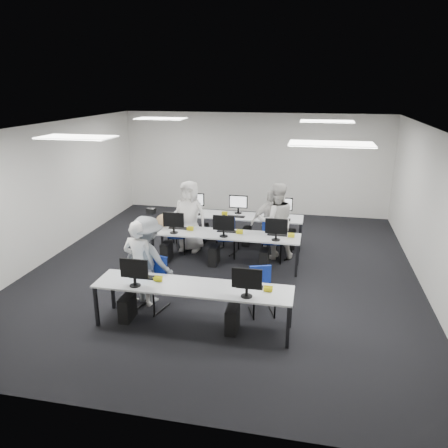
% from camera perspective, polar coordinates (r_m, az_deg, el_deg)
% --- Properties ---
extents(room, '(9.00, 9.02, 3.00)m').
position_cam_1_polar(room, '(8.97, -0.06, 2.97)').
color(room, black).
rests_on(room, ground).
extents(ceiling_panels, '(5.20, 4.60, 0.02)m').
position_cam_1_polar(ceiling_panels, '(8.71, -0.07, 12.46)').
color(ceiling_panels, white).
rests_on(ceiling_panels, room).
extents(desk_front, '(3.20, 0.70, 0.73)m').
position_cam_1_polar(desk_front, '(7.07, -4.11, -8.44)').
color(desk_front, '#B6B9BA').
rests_on(desk_front, ground).
extents(desk_mid, '(3.20, 0.70, 0.73)m').
position_cam_1_polar(desk_mid, '(9.40, 0.19, -1.55)').
color(desk_mid, '#B6B9BA').
rests_on(desk_mid, ground).
extents(desk_back, '(3.20, 0.70, 0.73)m').
position_cam_1_polar(desk_back, '(10.71, 1.70, 0.89)').
color(desk_back, '#B6B9BA').
rests_on(desk_back, ground).
extents(equipment_front, '(2.51, 0.41, 1.19)m').
position_cam_1_polar(equipment_front, '(7.25, -5.58, -10.63)').
color(equipment_front, '#0C529F').
rests_on(equipment_front, desk_front).
extents(equipment_mid, '(2.91, 0.41, 1.19)m').
position_cam_1_polar(equipment_mid, '(9.53, -0.97, -3.34)').
color(equipment_mid, white).
rests_on(equipment_mid, desk_mid).
extents(equipment_back, '(2.91, 0.41, 1.19)m').
position_cam_1_polar(equipment_back, '(10.79, 2.70, -0.78)').
color(equipment_back, white).
rests_on(equipment_back, desk_back).
extents(chair_0, '(0.56, 0.59, 0.94)m').
position_cam_1_polar(chair_0, '(7.88, -9.43, -8.85)').
color(chair_0, navy).
rests_on(chair_0, ground).
extents(chair_1, '(0.52, 0.54, 0.82)m').
position_cam_1_polar(chair_1, '(7.67, 4.95, -9.79)').
color(chair_1, navy).
rests_on(chair_1, ground).
extents(chair_2, '(0.48, 0.51, 0.82)m').
position_cam_1_polar(chair_2, '(10.35, -6.11, -2.29)').
color(chair_2, navy).
rests_on(chair_2, ground).
extents(chair_3, '(0.50, 0.53, 0.88)m').
position_cam_1_polar(chair_3, '(10.06, 0.26, -2.67)').
color(chair_3, navy).
rests_on(chair_3, ground).
extents(chair_4, '(0.51, 0.54, 0.91)m').
position_cam_1_polar(chair_4, '(9.86, 6.18, -3.14)').
color(chair_4, navy).
rests_on(chair_4, ground).
extents(chair_5, '(0.55, 0.57, 0.84)m').
position_cam_1_polar(chair_5, '(10.62, -5.15, -1.67)').
color(chair_5, navy).
rests_on(chair_5, ground).
extents(chair_6, '(0.58, 0.60, 0.93)m').
position_cam_1_polar(chair_6, '(10.28, 0.31, -2.12)').
color(chair_6, navy).
rests_on(chair_6, ground).
extents(chair_7, '(0.55, 0.58, 0.89)m').
position_cam_1_polar(chair_7, '(10.12, 7.40, -2.66)').
color(chair_7, navy).
rests_on(chair_7, ground).
extents(handbag, '(0.39, 0.27, 0.29)m').
position_cam_1_polar(handbag, '(9.90, -7.83, 0.48)').
color(handbag, tan).
rests_on(handbag, desk_mid).
extents(student_0, '(0.61, 0.43, 1.58)m').
position_cam_1_polar(student_0, '(7.86, -11.01, -5.07)').
color(student_0, silver).
rests_on(student_0, ground).
extents(student_1, '(1.00, 0.88, 1.73)m').
position_cam_1_polar(student_1, '(9.86, 6.82, 0.40)').
color(student_1, silver).
rests_on(student_1, ground).
extents(student_2, '(0.89, 0.64, 1.68)m').
position_cam_1_polar(student_2, '(10.26, -4.51, 1.02)').
color(student_2, silver).
rests_on(student_2, ground).
extents(student_3, '(0.99, 0.72, 1.56)m').
position_cam_1_polar(student_3, '(9.99, 6.05, 0.14)').
color(student_3, silver).
rests_on(student_3, ground).
extents(photographer, '(1.16, 0.84, 1.61)m').
position_cam_1_polar(photographer, '(7.93, -9.97, -4.64)').
color(photographer, gray).
rests_on(photographer, ground).
extents(dslr_camera, '(0.18, 0.21, 0.10)m').
position_cam_1_polar(dslr_camera, '(7.79, -9.53, 1.67)').
color(dslr_camera, black).
rests_on(dslr_camera, photographer).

